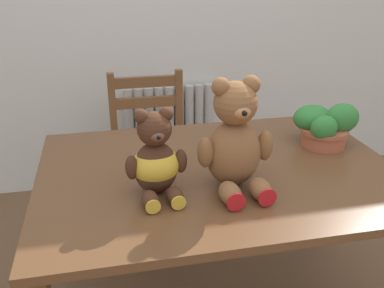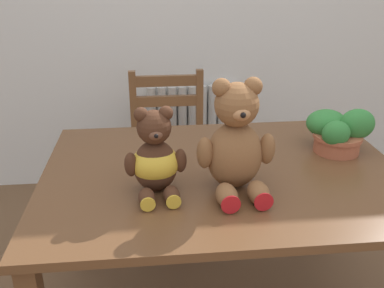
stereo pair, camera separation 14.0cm
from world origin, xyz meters
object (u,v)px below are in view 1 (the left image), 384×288
Objects in this scene: teddy_bear_left at (156,161)px; potted_plant at (324,126)px; wooden_chair_behind at (151,150)px; teddy_bear_right at (235,142)px.

teddy_bear_left is 1.17× the size of potted_plant.
wooden_chair_behind is 3.38× the size of potted_plant.
wooden_chair_behind is 1.03m from teddy_bear_left.
wooden_chair_behind is at bearing -82.31° from teddy_bear_right.
teddy_bear_right is 0.55m from potted_plant.
teddy_bear_right is at bearing 173.95° from teddy_bear_left.
wooden_chair_behind is at bearing -99.93° from teddy_bear_left.
teddy_bear_left is 0.78m from potted_plant.
potted_plant is at bearing -165.63° from teddy_bear_left.
potted_plant is (0.74, 0.26, -0.03)m from teddy_bear_left.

